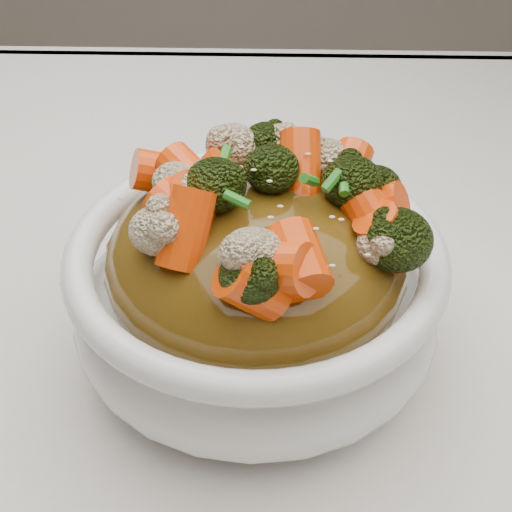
# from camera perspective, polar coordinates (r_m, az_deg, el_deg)

# --- Properties ---
(tablecloth) EXTENTS (1.20, 0.80, 0.04)m
(tablecloth) POSITION_cam_1_polar(r_m,az_deg,el_deg) (0.55, 1.84, -4.79)
(tablecloth) COLOR silver
(tablecloth) RESTS_ON dining_table
(bowl) EXTENTS (0.25, 0.25, 0.09)m
(bowl) POSITION_cam_1_polar(r_m,az_deg,el_deg) (0.48, -0.00, -3.12)
(bowl) COLOR white
(bowl) RESTS_ON tablecloth
(sauce_base) EXTENTS (0.20, 0.20, 0.10)m
(sauce_base) POSITION_cam_1_polar(r_m,az_deg,el_deg) (0.46, 0.00, -0.30)
(sauce_base) COLOR #54390E
(sauce_base) RESTS_ON bowl
(carrots) EXTENTS (0.20, 0.20, 0.05)m
(carrots) POSITION_cam_1_polar(r_m,az_deg,el_deg) (0.42, 0.00, 6.48)
(carrots) COLOR #F54707
(carrots) RESTS_ON sauce_base
(broccoli) EXTENTS (0.20, 0.20, 0.05)m
(broccoli) POSITION_cam_1_polar(r_m,az_deg,el_deg) (0.42, 0.00, 6.36)
(broccoli) COLOR black
(broccoli) RESTS_ON sauce_base
(cauliflower) EXTENTS (0.20, 0.20, 0.04)m
(cauliflower) POSITION_cam_1_polar(r_m,az_deg,el_deg) (0.42, 0.00, 6.12)
(cauliflower) COLOR beige
(cauliflower) RESTS_ON sauce_base
(scallions) EXTENTS (0.15, 0.15, 0.02)m
(scallions) POSITION_cam_1_polar(r_m,az_deg,el_deg) (0.42, 0.00, 6.60)
(scallions) COLOR #22711A
(scallions) RESTS_ON sauce_base
(sesame_seeds) EXTENTS (0.18, 0.18, 0.01)m
(sesame_seeds) POSITION_cam_1_polar(r_m,az_deg,el_deg) (0.42, 0.00, 6.60)
(sesame_seeds) COLOR beige
(sesame_seeds) RESTS_ON sauce_base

